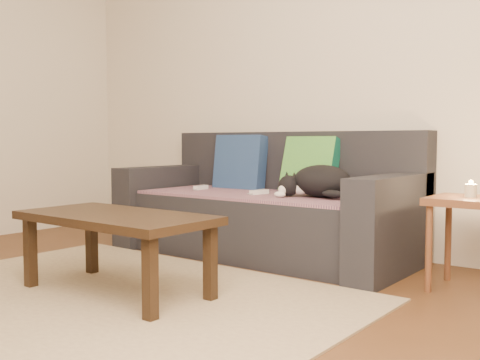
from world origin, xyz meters
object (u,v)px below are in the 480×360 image
at_px(cat, 319,182).
at_px(side_table, 470,214).
at_px(sofa, 267,211).
at_px(wii_remote_a, 201,187).
at_px(coffee_table, 116,224).
at_px(wii_remote_b, 259,192).

height_order(cat, side_table, cat).
bearing_deg(side_table, cat, 176.49).
bearing_deg(cat, sofa, 176.81).
distance_m(sofa, wii_remote_a, 0.55).
relative_size(side_table, coffee_table, 0.47).
distance_m(sofa, cat, 0.52).
bearing_deg(cat, coffee_table, -104.31).
height_order(wii_remote_a, wii_remote_b, same).
bearing_deg(coffee_table, wii_remote_b, 87.56).
relative_size(wii_remote_b, coffee_table, 0.14).
distance_m(wii_remote_a, wii_remote_b, 0.56).
distance_m(sofa, side_table, 1.43).
relative_size(wii_remote_a, side_table, 0.30).
bearing_deg(cat, wii_remote_a, -171.85).
bearing_deg(cat, wii_remote_b, -164.28).
bearing_deg(wii_remote_b, sofa, 28.11).
distance_m(cat, side_table, 0.96).
xyz_separation_m(cat, wii_remote_a, (-0.98, -0.03, -0.09)).
bearing_deg(wii_remote_a, wii_remote_b, -102.57).
xyz_separation_m(sofa, wii_remote_b, (0.04, -0.15, 0.15)).
relative_size(sofa, coffee_table, 1.97).
relative_size(cat, wii_remote_b, 3.26).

